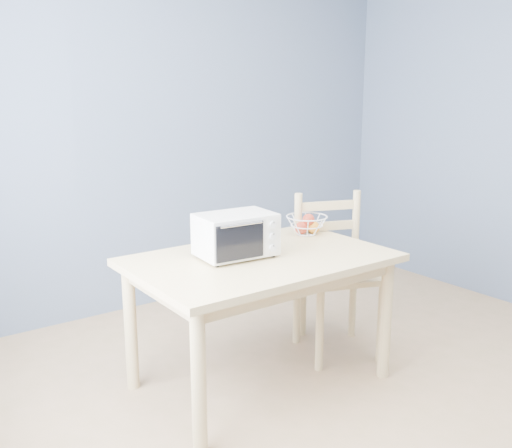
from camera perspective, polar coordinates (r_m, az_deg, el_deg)
room at (r=2.74m, az=15.70°, el=5.68°), size 4.01×4.51×2.61m
dining_table at (r=3.16m, az=0.47°, el=-5.01°), size 1.40×0.90×0.75m
toaster_oven at (r=3.07m, az=-2.29°, el=-1.09°), size 0.43×0.32×0.24m
fruit_basket at (r=3.60m, az=5.06°, el=-0.02°), size 0.29×0.29×0.13m
dining_chair at (r=3.65m, az=7.96°, el=-5.12°), size 0.60×0.60×1.01m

